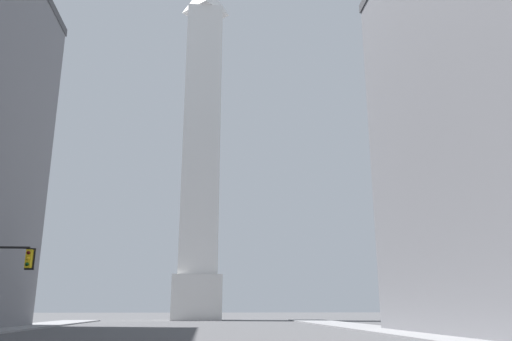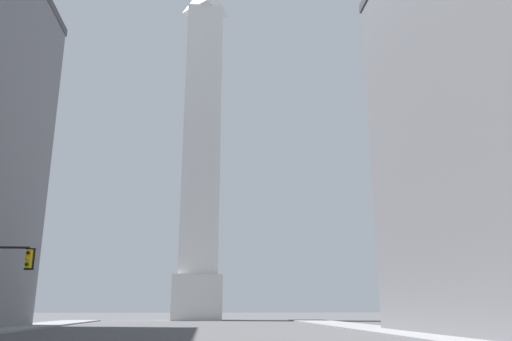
% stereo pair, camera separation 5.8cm
% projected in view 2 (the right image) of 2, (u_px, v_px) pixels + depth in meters
% --- Properties ---
extents(sidewalk_right, '(5.00, 93.88, 0.15)m').
position_uv_depth(sidewalk_right, '(466.00, 340.00, 28.04)').
color(sidewalk_right, gray).
rests_on(sidewalk_right, ground_plane).
extents(obelisk, '(7.38, 7.38, 58.54)m').
position_uv_depth(obelisk, '(202.00, 144.00, 81.91)').
color(obelisk, silver).
rests_on(obelisk, ground_plane).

